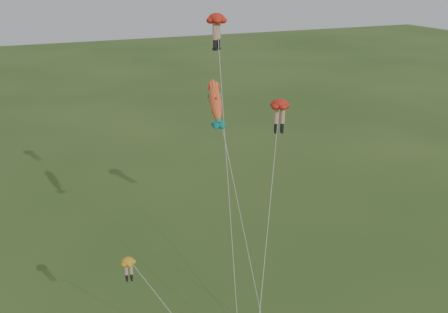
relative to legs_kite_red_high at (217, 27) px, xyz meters
name	(u,v)px	position (x,y,z in m)	size (l,w,h in m)	color
legs_kite_red_high	(217,27)	(0.00, 0.00, 0.00)	(3.05, 9.56, 20.60)	red
legs_kite_red_mid	(280,109)	(5.31, 0.54, -6.33)	(7.19, 10.06, 14.14)	red
legs_kite_yellow	(133,269)	(-8.04, -6.60, -12.63)	(4.90, 2.39, 7.81)	orange
fish_kite	(216,101)	(-0.85, -1.80, -4.56)	(2.17, 7.34, 16.68)	orange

